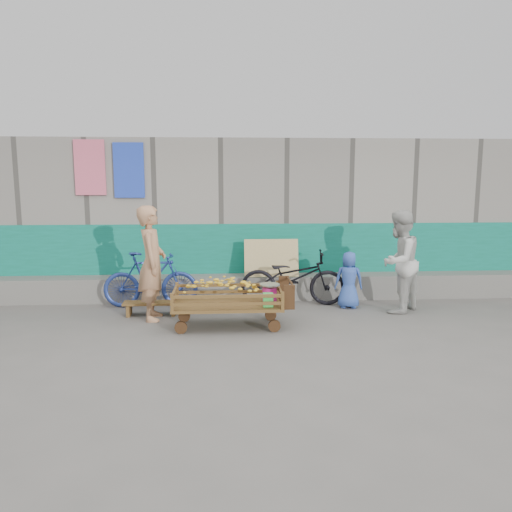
{
  "coord_description": "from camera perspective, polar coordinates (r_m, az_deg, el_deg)",
  "views": [
    {
      "loc": [
        -0.54,
        -6.83,
        2.27
      ],
      "look_at": [
        -0.05,
        1.2,
        1.0
      ],
      "focal_mm": 35.0,
      "sensor_mm": 36.0,
      "label": 1
    }
  ],
  "objects": [
    {
      "name": "banana_cart",
      "position": [
        7.62,
        -3.5,
        -4.31
      ],
      "size": [
        1.81,
        0.83,
        0.77
      ],
      "color": "brown",
      "rests_on": "ground"
    },
    {
      "name": "building_wall",
      "position": [
        10.92,
        -0.68,
        4.74
      ],
      "size": [
        12.0,
        3.5,
        3.0
      ],
      "color": "gray",
      "rests_on": "ground"
    },
    {
      "name": "vendor_man",
      "position": [
        8.12,
        -11.81,
        -0.8
      ],
      "size": [
        0.46,
        0.68,
        1.84
      ],
      "primitive_type": "imported",
      "rotation": [
        0.0,
        0.0,
        1.6
      ],
      "color": "tan",
      "rests_on": "ground"
    },
    {
      "name": "ground",
      "position": [
        7.21,
        0.98,
        -9.36
      ],
      "size": [
        80.0,
        80.0,
        0.0
      ],
      "primitive_type": "plane",
      "color": "#615D58",
      "rests_on": "ground"
    },
    {
      "name": "bench",
      "position": [
        8.49,
        -11.88,
        -5.55
      ],
      "size": [
        0.92,
        0.28,
        0.23
      ],
      "color": "brown",
      "rests_on": "ground"
    },
    {
      "name": "woman",
      "position": [
        8.74,
        16.0,
        -0.61
      ],
      "size": [
        1.06,
        1.06,
        1.74
      ],
      "primitive_type": "imported",
      "rotation": [
        0.0,
        0.0,
        3.92
      ],
      "color": "beige",
      "rests_on": "ground"
    },
    {
      "name": "child",
      "position": [
        8.88,
        10.56,
        -2.69
      ],
      "size": [
        0.53,
        0.38,
        1.0
      ],
      "primitive_type": "imported",
      "rotation": [
        0.0,
        0.0,
        3.0
      ],
      "color": "#3458B4",
      "rests_on": "ground"
    },
    {
      "name": "bicycle_blue",
      "position": [
        8.96,
        -11.97,
        -2.67
      ],
      "size": [
        1.65,
        0.49,
        0.99
      ],
      "primitive_type": "imported",
      "rotation": [
        0.0,
        0.0,
        1.59
      ],
      "color": "navy",
      "rests_on": "ground"
    },
    {
      "name": "bicycle_dark",
      "position": [
        8.97,
        4.23,
        -2.5
      ],
      "size": [
        1.92,
        0.85,
        0.98
      ],
      "primitive_type": "imported",
      "rotation": [
        0.0,
        0.0,
        1.46
      ],
      "color": "black",
      "rests_on": "ground"
    }
  ]
}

